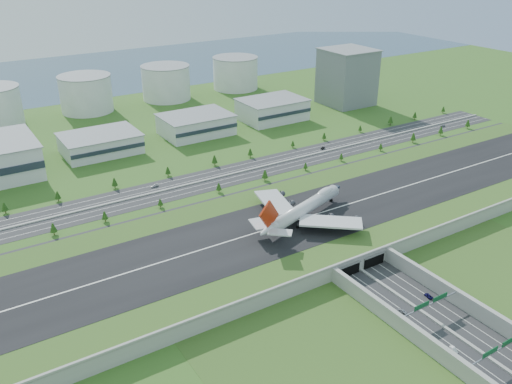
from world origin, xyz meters
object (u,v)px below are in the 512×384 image
car_0 (403,311)px  office_tower (347,77)px  car_7 (154,186)px  car_2 (428,296)px  boeing_747 (304,209)px  car_5 (323,148)px  car_6 (443,125)px  car_1 (454,350)px

car_0 → office_tower: bearing=40.6°
office_tower → car_7: bearing=-160.1°
car_0 → car_2: 19.39m
car_7 → car_0: bearing=2.7°
boeing_747 → car_7: size_ratio=13.07×
car_5 → car_6: bearing=63.3°
car_1 → boeing_747: bearing=105.4°
car_2 → car_6: car_6 is taller
car_2 → office_tower: bearing=-114.1°
boeing_747 → car_7: (-49.08, 105.56, -14.00)m
car_0 → car_5: size_ratio=0.96×
car_5 → car_7: car_7 is taller
car_1 → car_5: 240.61m
boeing_747 → car_5: 140.79m
car_0 → car_7: bearing=89.5°
car_5 → car_7: size_ratio=0.80×
office_tower → car_5: (-104.71, -94.15, -26.60)m
car_0 → car_6: bearing=24.0°
car_0 → car_5: bearing=48.2°
car_5 → car_6: 130.57m
car_1 → car_6: bearing=60.5°
car_0 → car_1: 29.61m
car_0 → car_7: car_7 is taller
car_6 → car_7: (-275.30, 15.84, 0.05)m
car_5 → car_7: 145.34m
car_6 → car_5: bearing=70.6°
car_0 → car_1: size_ratio=1.03×
car_0 → boeing_747: bearing=72.4°
office_tower → car_1: (-208.65, -311.15, -26.66)m
office_tower → car_1: 375.58m
office_tower → car_1: size_ratio=12.60×
car_1 → car_7: 224.58m
car_2 → car_5: (83.75, 185.53, 0.11)m
car_0 → car_6: size_ratio=0.78×
office_tower → boeing_747: 280.95m
boeing_747 → car_6: boeing_747 is taller
boeing_747 → car_7: bearing=96.4°
car_5 → car_1: bearing=-47.0°
boeing_747 → car_5: size_ratio=16.36×
car_5 → boeing_747: bearing=-64.7°
car_2 → car_5: bearing=-104.4°
office_tower → car_0: 350.93m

